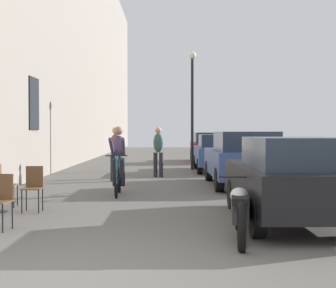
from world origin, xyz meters
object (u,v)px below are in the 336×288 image
object	(u,v)px
street_lamp	(190,95)
parked_car_second	(240,158)
pedestrian_near	(113,151)
parked_car_nearest	(288,178)
cafe_chair_mid_toward_wall	(31,185)
cafe_chair_mid_toward_street	(1,182)
cyclist_on_bicycle	(116,162)
pedestrian_mid	(156,149)
parked_motorcycle	(237,211)
parked_car_fourth	(207,147)
parked_car_third	(215,152)

from	to	relation	value
street_lamp	parked_car_second	size ratio (longest dim) A/B	1.10
pedestrian_near	parked_car_second	size ratio (longest dim) A/B	0.39
pedestrian_near	parked_car_nearest	distance (m)	8.03
cafe_chair_mid_toward_wall	parked_car_second	size ratio (longest dim) A/B	0.20
cafe_chair_mid_toward_street	cyclist_on_bicycle	distance (m)	3.03
cyclist_on_bicycle	pedestrian_mid	bearing A→B (deg)	78.98
parked_car_second	parked_motorcycle	size ratio (longest dim) A/B	2.07
cafe_chair_mid_toward_wall	pedestrian_mid	size ratio (longest dim) A/B	0.51
parked_car_second	parked_motorcycle	xyz separation A→B (m)	(-1.10, -6.96, -0.41)
parked_car_fourth	pedestrian_mid	bearing A→B (deg)	-106.08
cyclist_on_bicycle	street_lamp	xyz separation A→B (m)	(2.26, 8.10, 2.30)
cafe_chair_mid_toward_street	cafe_chair_mid_toward_wall	size ratio (longest dim) A/B	1.00
cyclist_on_bicycle	parked_car_second	distance (m)	3.87
pedestrian_near	parked_car_third	distance (m)	5.27
street_lamp	pedestrian_near	bearing A→B (deg)	-118.72
cafe_chair_mid_toward_street	cyclist_on_bicycle	xyz separation A→B (m)	(2.18, 2.09, 0.29)
parked_car_second	parked_motorcycle	distance (m)	7.06
parked_car_nearest	parked_car_fourth	size ratio (longest dim) A/B	0.97
pedestrian_mid	parked_car_fourth	size ratio (longest dim) A/B	0.40
cafe_chair_mid_toward_street	pedestrian_mid	xyz separation A→B (m)	(3.09, 6.78, 0.46)
street_lamp	parked_car_second	xyz separation A→B (m)	(1.15, -6.28, -2.29)
pedestrian_mid	parked_motorcycle	bearing A→B (deg)	-81.92
pedestrian_mid	parked_car_second	xyz separation A→B (m)	(2.50, -2.86, -0.16)
pedestrian_mid	street_lamp	xyz separation A→B (m)	(1.35, 3.42, 2.13)
cyclist_on_bicycle	pedestrian_mid	xyz separation A→B (m)	(0.91, 4.69, 0.17)
street_lamp	parked_car_nearest	world-z (taller)	street_lamp
cafe_chair_mid_toward_street	parked_car_fourth	distance (m)	16.35
parked_motorcycle	cafe_chair_mid_toward_street	bearing A→B (deg)	145.81
cyclist_on_bicycle	parked_car_second	size ratio (longest dim) A/B	0.40
street_lamp	parked_car_second	bearing A→B (deg)	-79.63
parked_car_third	parked_car_second	bearing A→B (deg)	-87.83
pedestrian_near	parked_car_fourth	xyz separation A→B (m)	(3.80, 10.04, -0.18)
cyclist_on_bicycle	parked_car_second	xyz separation A→B (m)	(3.41, 1.82, 0.01)
cafe_chair_mid_toward_wall	parked_motorcycle	bearing A→B (deg)	-33.67
cafe_chair_mid_toward_street	street_lamp	world-z (taller)	street_lamp
cafe_chair_mid_toward_wall	pedestrian_near	size ratio (longest dim) A/B	0.52
parked_car_nearest	street_lamp	bearing A→B (deg)	95.29
pedestrian_near	parked_motorcycle	xyz separation A→B (m)	(2.72, -8.37, -0.56)
street_lamp	parked_motorcycle	world-z (taller)	street_lamp
cafe_chair_mid_toward_wall	street_lamp	size ratio (longest dim) A/B	0.18
street_lamp	parked_car_third	world-z (taller)	street_lamp
cafe_chair_mid_toward_street	pedestrian_near	size ratio (longest dim) A/B	0.52
parked_car_nearest	parked_car_fourth	distance (m)	17.13
cafe_chair_mid_toward_street	parked_car_second	world-z (taller)	parked_car_second
street_lamp	parked_car_nearest	xyz separation A→B (m)	(1.11, -11.95, -2.34)
pedestrian_mid	cafe_chair_mid_toward_wall	bearing A→B (deg)	-107.55
pedestrian_mid	parked_car_nearest	xyz separation A→B (m)	(2.45, -8.54, -0.21)
parked_car_third	parked_car_fourth	bearing A→B (deg)	88.36
parked_car_nearest	parked_car_fourth	xyz separation A→B (m)	(0.02, 17.13, 0.02)
pedestrian_mid	parked_car_fourth	distance (m)	8.94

